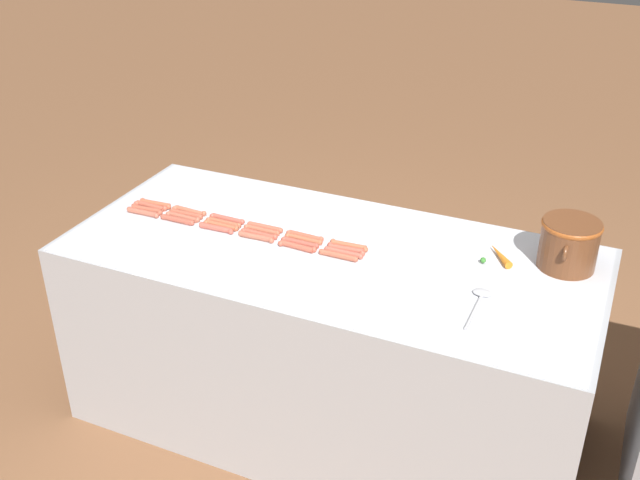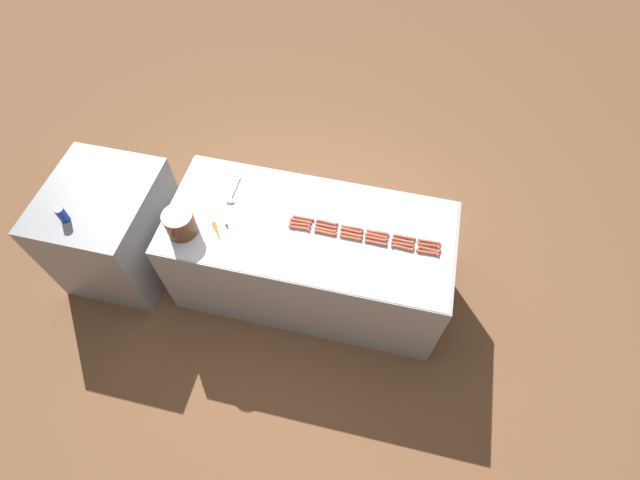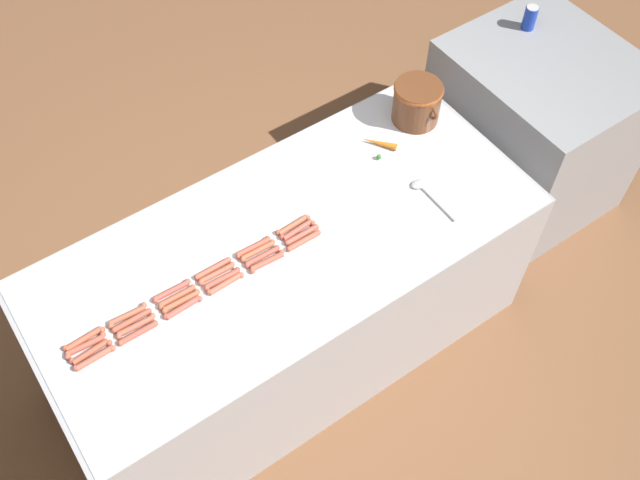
# 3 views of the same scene
# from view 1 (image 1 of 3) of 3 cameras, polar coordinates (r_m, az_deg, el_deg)

# --- Properties ---
(ground_plane) EXTENTS (20.00, 20.00, 0.00)m
(ground_plane) POSITION_cam_1_polar(r_m,az_deg,el_deg) (3.56, 0.69, -13.13)
(ground_plane) COLOR brown
(griddle_counter) EXTENTS (0.96, 2.15, 0.88)m
(griddle_counter) POSITION_cam_1_polar(r_m,az_deg,el_deg) (3.28, 0.74, -7.40)
(griddle_counter) COLOR #ADAFB5
(griddle_counter) RESTS_ON ground_plane
(hot_dog_0) EXTENTS (0.03, 0.17, 0.02)m
(hot_dog_0) POSITION_cam_1_polar(r_m,az_deg,el_deg) (3.46, -12.29, 2.69)
(hot_dog_0) COLOR #BF593D
(hot_dog_0) RESTS_ON griddle_counter
(hot_dog_1) EXTENTS (0.03, 0.17, 0.02)m
(hot_dog_1) POSITION_cam_1_polar(r_m,az_deg,el_deg) (3.36, -9.82, 2.17)
(hot_dog_1) COLOR #B15D43
(hot_dog_1) RESTS_ON griddle_counter
(hot_dog_2) EXTENTS (0.03, 0.17, 0.02)m
(hot_dog_2) POSITION_cam_1_polar(r_m,az_deg,el_deg) (3.27, -7.01, 1.59)
(hot_dog_2) COLOR #BD5343
(hot_dog_2) RESTS_ON griddle_counter
(hot_dog_3) EXTENTS (0.02, 0.17, 0.02)m
(hot_dog_3) POSITION_cam_1_polar(r_m,az_deg,el_deg) (3.19, -4.16, 0.97)
(hot_dog_3) COLOR #BB5942
(hot_dog_3) RESTS_ON griddle_counter
(hot_dog_4) EXTENTS (0.03, 0.17, 0.02)m
(hot_dog_4) POSITION_cam_1_polar(r_m,az_deg,el_deg) (3.11, -1.16, 0.30)
(hot_dog_4) COLOR #BA533D
(hot_dog_4) RESTS_ON griddle_counter
(hot_dog_5) EXTENTS (0.03, 0.17, 0.02)m
(hot_dog_5) POSITION_cam_1_polar(r_m,az_deg,el_deg) (3.05, 2.20, -0.41)
(hot_dog_5) COLOR #B95C3E
(hot_dog_5) RESTS_ON griddle_counter
(hot_dog_6) EXTENTS (0.03, 0.17, 0.02)m
(hot_dog_6) POSITION_cam_1_polar(r_m,az_deg,el_deg) (3.44, -12.65, 2.52)
(hot_dog_6) COLOR #B85843
(hot_dog_6) RESTS_ON griddle_counter
(hot_dog_7) EXTENTS (0.02, 0.17, 0.02)m
(hot_dog_7) POSITION_cam_1_polar(r_m,az_deg,el_deg) (3.34, -10.05, 1.95)
(hot_dog_7) COLOR #B1543E
(hot_dog_7) RESTS_ON griddle_counter
(hot_dog_8) EXTENTS (0.03, 0.17, 0.02)m
(hot_dog_8) POSITION_cam_1_polar(r_m,az_deg,el_deg) (3.24, -7.27, 1.32)
(hot_dog_8) COLOR #B0583D
(hot_dog_8) RESTS_ON griddle_counter
(hot_dog_9) EXTENTS (0.03, 0.17, 0.02)m
(hot_dog_9) POSITION_cam_1_polar(r_m,az_deg,el_deg) (3.17, -4.41, 0.75)
(hot_dog_9) COLOR #B65C42
(hot_dog_9) RESTS_ON griddle_counter
(hot_dog_10) EXTENTS (0.03, 0.17, 0.02)m
(hot_dog_10) POSITION_cam_1_polar(r_m,az_deg,el_deg) (3.09, -1.25, 0.07)
(hot_dog_10) COLOR #B55D3E
(hot_dog_10) RESTS_ON griddle_counter
(hot_dog_11) EXTENTS (0.03, 0.17, 0.02)m
(hot_dog_11) POSITION_cam_1_polar(r_m,az_deg,el_deg) (3.02, 1.98, -0.68)
(hot_dog_11) COLOR #B85442
(hot_dog_11) RESTS_ON griddle_counter
(hot_dog_12) EXTENTS (0.03, 0.17, 0.02)m
(hot_dog_12) POSITION_cam_1_polar(r_m,az_deg,el_deg) (3.41, -12.91, 2.26)
(hot_dog_12) COLOR #B1543D
(hot_dog_12) RESTS_ON griddle_counter
(hot_dog_13) EXTENTS (0.03, 0.17, 0.02)m
(hot_dog_13) POSITION_cam_1_polar(r_m,az_deg,el_deg) (3.32, -10.30, 1.72)
(hot_dog_13) COLOR #B15D47
(hot_dog_13) RESTS_ON griddle_counter
(hot_dog_14) EXTENTS (0.03, 0.17, 0.02)m
(hot_dog_14) POSITION_cam_1_polar(r_m,az_deg,el_deg) (3.22, -7.47, 1.09)
(hot_dog_14) COLOR #B45C3D
(hot_dog_14) RESTS_ON griddle_counter
(hot_dog_15) EXTENTS (0.03, 0.17, 0.02)m
(hot_dog_15) POSITION_cam_1_polar(r_m,az_deg,el_deg) (3.14, -4.61, 0.45)
(hot_dog_15) COLOR #B85240
(hot_dog_15) RESTS_ON griddle_counter
(hot_dog_16) EXTENTS (0.03, 0.17, 0.02)m
(hot_dog_16) POSITION_cam_1_polar(r_m,az_deg,el_deg) (3.06, -1.52, -0.21)
(hot_dog_16) COLOR #B25141
(hot_dog_16) RESTS_ON griddle_counter
(hot_dog_17) EXTENTS (0.02, 0.17, 0.02)m
(hot_dog_17) POSITION_cam_1_polar(r_m,az_deg,el_deg) (2.99, 1.78, -0.95)
(hot_dog_17) COLOR #B95846
(hot_dog_17) RESTS_ON griddle_counter
(hot_dog_18) EXTENTS (0.03, 0.17, 0.02)m
(hot_dog_18) POSITION_cam_1_polar(r_m,az_deg,el_deg) (3.39, -13.21, 2.04)
(hot_dog_18) COLOR #B25B47
(hot_dog_18) RESTS_ON griddle_counter
(hot_dog_19) EXTENTS (0.02, 0.17, 0.02)m
(hot_dog_19) POSITION_cam_1_polar(r_m,az_deg,el_deg) (3.30, -10.70, 1.51)
(hot_dog_19) COLOR #B0503E
(hot_dog_19) RESTS_ON griddle_counter
(hot_dog_20) EXTENTS (0.03, 0.17, 0.02)m
(hot_dog_20) POSITION_cam_1_polar(r_m,az_deg,el_deg) (3.20, -7.83, 0.90)
(hot_dog_20) COLOR #BE5444
(hot_dog_20) RESTS_ON griddle_counter
(hot_dog_21) EXTENTS (0.03, 0.17, 0.02)m
(hot_dog_21) POSITION_cam_1_polar(r_m,az_deg,el_deg) (3.12, -4.84, 0.24)
(hot_dog_21) COLOR #B05C46
(hot_dog_21) RESTS_ON griddle_counter
(hot_dog_22) EXTENTS (0.03, 0.17, 0.02)m
(hot_dog_22) POSITION_cam_1_polar(r_m,az_deg,el_deg) (3.04, -1.73, -0.49)
(hot_dog_22) COLOR #B9533F
(hot_dog_22) RESTS_ON griddle_counter
(hot_dog_23) EXTENTS (0.02, 0.17, 0.02)m
(hot_dog_23) POSITION_cam_1_polar(r_m,az_deg,el_deg) (2.97, 1.39, -1.17)
(hot_dog_23) COLOR #B5583F
(hot_dog_23) RESTS_ON griddle_counter
(bean_pot) EXTENTS (0.28, 0.23, 0.19)m
(bean_pot) POSITION_cam_1_polar(r_m,az_deg,el_deg) (3.02, 18.27, -0.13)
(bean_pot) COLOR brown
(bean_pot) RESTS_ON griddle_counter
(serving_spoon) EXTENTS (0.27, 0.07, 0.02)m
(serving_spoon) POSITION_cam_1_polar(r_m,az_deg,el_deg) (2.78, 11.92, -4.37)
(serving_spoon) COLOR #B7B7BC
(serving_spoon) RESTS_ON griddle_counter
(carrot) EXTENTS (0.16, 0.13, 0.03)m
(carrot) POSITION_cam_1_polar(r_m,az_deg,el_deg) (3.05, 13.32, -1.11)
(carrot) COLOR orange
(carrot) RESTS_ON griddle_counter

